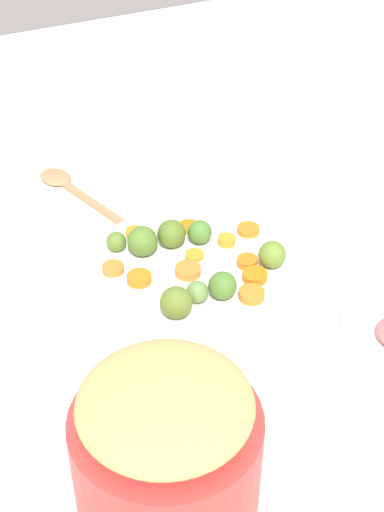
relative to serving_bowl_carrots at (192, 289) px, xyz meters
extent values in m
cube|color=white|center=(0.04, 0.02, -0.06)|extent=(2.40, 2.40, 0.02)
cylinder|color=white|center=(0.00, 0.00, 0.00)|extent=(0.28, 0.28, 0.10)
cylinder|color=red|center=(0.16, 0.27, 0.02)|extent=(0.20, 0.20, 0.14)
ellipsoid|color=tan|center=(0.16, 0.27, 0.12)|extent=(0.18, 0.18, 0.05)
cylinder|color=orange|center=(-0.01, -0.01, 0.05)|extent=(0.03, 0.03, 0.01)
cylinder|color=orange|center=(-0.04, 0.10, 0.05)|extent=(0.05, 0.05, 0.01)
cylinder|color=orange|center=(-0.06, 0.07, 0.05)|extent=(0.05, 0.05, 0.01)
cylinder|color=orange|center=(0.02, 0.02, 0.05)|extent=(0.05, 0.05, 0.01)
cylinder|color=orange|center=(-0.10, -0.03, 0.05)|extent=(0.04, 0.04, 0.01)
cylinder|color=orange|center=(-0.07, 0.04, 0.05)|extent=(0.03, 0.03, 0.01)
cylinder|color=orange|center=(0.08, 0.01, 0.05)|extent=(0.05, 0.05, 0.01)
cylinder|color=orange|center=(-0.03, -0.07, 0.05)|extent=(0.03, 0.03, 0.01)
cylinder|color=orange|center=(0.05, -0.09, 0.05)|extent=(0.03, 0.03, 0.01)
cylinder|color=orange|center=(0.11, -0.03, 0.05)|extent=(0.04, 0.04, 0.01)
cylinder|color=orange|center=(-0.06, -0.02, 0.05)|extent=(0.03, 0.03, 0.01)
sphere|color=#55752A|center=(0.08, -0.07, 0.06)|extent=(0.03, 0.03, 0.03)
sphere|color=#506D24|center=(0.01, -0.05, 0.07)|extent=(0.04, 0.04, 0.04)
sphere|color=#4E742B|center=(0.05, -0.05, 0.07)|extent=(0.04, 0.04, 0.04)
sphere|color=#5F8441|center=(0.03, 0.08, 0.06)|extent=(0.03, 0.03, 0.03)
sphere|color=#597429|center=(0.07, 0.09, 0.07)|extent=(0.04, 0.04, 0.04)
sphere|color=#477930|center=(-0.03, -0.04, 0.07)|extent=(0.03, 0.03, 0.03)
sphere|color=olive|center=(-0.09, 0.05, 0.07)|extent=(0.04, 0.04, 0.04)
sphere|color=#48732D|center=(0.00, 0.08, 0.07)|extent=(0.04, 0.04, 0.04)
cube|color=#AE774E|center=(0.02, -0.30, -0.04)|extent=(0.09, 0.26, 0.01)
ellipsoid|color=#AE774E|center=(0.07, -0.44, -0.04)|extent=(0.07, 0.08, 0.01)
camera|label=1|loc=(0.36, 0.73, 0.69)|focal=52.75mm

